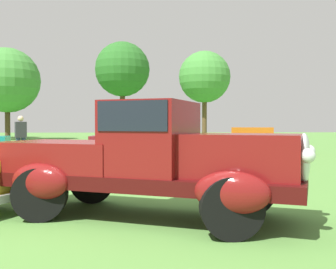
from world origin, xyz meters
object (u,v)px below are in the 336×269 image
Objects in this scene: spectator_near_truck at (21,136)px; show_car_orange at (255,141)px; feature_pickup_truck at (146,158)px; show_car_burgundy at (135,140)px; canopy_tent_left_field at (161,107)px.

show_car_orange is at bearing 17.09° from spectator_near_truck.
feature_pickup_truck is 1.07× the size of show_car_burgundy.
show_car_burgundy is 0.98× the size of show_car_orange.
canopy_tent_left_field reaches higher than show_car_burgundy.
canopy_tent_left_field is (-4.14, 6.40, 1.82)m from show_car_orange.
show_car_burgundy and show_car_orange have the same top height.
spectator_near_truck is at bearing -135.18° from show_car_burgundy.
show_car_orange is at bearing -57.10° from canopy_tent_left_field.
show_car_burgundy is at bearing -105.71° from canopy_tent_left_field.
feature_pickup_truck is 19.26m from canopy_tent_left_field.
feature_pickup_truck reaches higher than show_car_burgundy.
show_car_burgundy is 2.63× the size of spectator_near_truck.
spectator_near_truck is at bearing 115.73° from feature_pickup_truck.
feature_pickup_truck is 13.78m from show_car_orange.
spectator_near_truck is 11.13m from canopy_tent_left_field.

